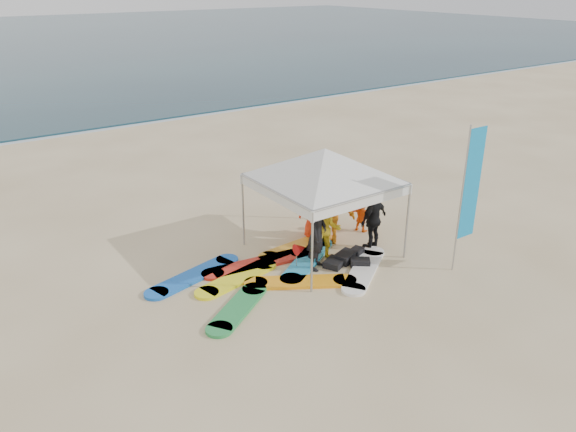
# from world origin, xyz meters

# --- Properties ---
(ground) EXTENTS (120.00, 120.00, 0.00)m
(ground) POSITION_xyz_m (0.00, 0.00, 0.00)
(ground) COLOR beige
(ground) RESTS_ON ground
(shoreline_foam) EXTENTS (160.00, 1.20, 0.01)m
(shoreline_foam) POSITION_xyz_m (0.00, 18.20, 0.00)
(shoreline_foam) COLOR silver
(shoreline_foam) RESTS_ON ground
(person_black_a) EXTENTS (0.78, 0.73, 1.78)m
(person_black_a) POSITION_xyz_m (-0.10, 1.96, 0.89)
(person_black_a) COLOR black
(person_black_a) RESTS_ON ground
(person_yellow) EXTENTS (0.98, 0.94, 1.59)m
(person_yellow) POSITION_xyz_m (0.30, 2.16, 0.79)
(person_yellow) COLOR yellow
(person_yellow) RESTS_ON ground
(person_orange_a) EXTENTS (1.45, 1.33, 1.96)m
(person_orange_a) POSITION_xyz_m (1.05, 2.88, 0.98)
(person_orange_a) COLOR #CC6A12
(person_orange_a) RESTS_ON ground
(person_black_b) EXTENTS (0.98, 0.54, 1.59)m
(person_black_b) POSITION_xyz_m (1.71, 1.98, 0.79)
(person_black_b) COLOR black
(person_black_b) RESTS_ON ground
(person_orange_b) EXTENTS (0.93, 0.73, 1.69)m
(person_orange_b) POSITION_xyz_m (0.94, 3.38, 0.84)
(person_orange_b) COLOR #F63615
(person_orange_b) RESTS_ON ground
(person_seated) EXTENTS (0.53, 0.89, 0.91)m
(person_seated) POSITION_xyz_m (2.18, 2.93, 0.46)
(person_seated) COLOR orange
(person_seated) RESTS_ON ground
(canopy_tent) EXTENTS (4.06, 4.06, 3.06)m
(canopy_tent) POSITION_xyz_m (0.56, 2.57, 2.67)
(canopy_tent) COLOR #A5A5A8
(canopy_tent) RESTS_ON ground
(feather_flag) EXTENTS (0.59, 0.04, 3.49)m
(feather_flag) POSITION_xyz_m (2.73, 0.03, 2.05)
(feather_flag) COLOR #A5A5A8
(feather_flag) RESTS_ON ground
(marker_pennant) EXTENTS (0.28, 0.28, 0.64)m
(marker_pennant) POSITION_xyz_m (-0.40, 2.18, 0.49)
(marker_pennant) COLOR #A5A5A8
(marker_pennant) RESTS_ON ground
(gear_pile) EXTENTS (1.30, 0.92, 0.22)m
(gear_pile) POSITION_xyz_m (0.67, 1.73, 0.10)
(gear_pile) COLOR black
(gear_pile) RESTS_ON ground
(surfboard_spread) EXTENTS (5.46, 3.31, 0.07)m
(surfboard_spread) POSITION_xyz_m (-1.05, 2.29, 0.04)
(surfboard_spread) COLOR gold
(surfboard_spread) RESTS_ON ground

